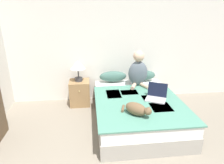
% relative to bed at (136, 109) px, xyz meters
% --- Properties ---
extents(wall_back, '(5.55, 0.05, 2.55)m').
position_rel_bed_xyz_m(wall_back, '(-0.16, 1.07, 1.05)').
color(wall_back, silver).
rests_on(wall_back, ground_plane).
extents(bed, '(1.44, 1.99, 0.45)m').
position_rel_bed_xyz_m(bed, '(0.00, 0.00, 0.00)').
color(bed, '#9E998E').
rests_on(bed, ground_plane).
extents(pillow_near, '(0.57, 0.22, 0.22)m').
position_rel_bed_xyz_m(pillow_near, '(-0.31, 0.86, 0.34)').
color(pillow_near, '#42665B').
rests_on(pillow_near, bed).
extents(pillow_far, '(0.57, 0.22, 0.22)m').
position_rel_bed_xyz_m(pillow_far, '(0.31, 0.86, 0.34)').
color(pillow_far, '#42665B').
rests_on(pillow_far, bed).
extents(person_sitting, '(0.39, 0.38, 0.70)m').
position_rel_bed_xyz_m(person_sitting, '(0.15, 0.59, 0.53)').
color(person_sitting, slate).
rests_on(person_sitting, bed).
extents(cat_tabby, '(0.40, 0.45, 0.18)m').
position_rel_bed_xyz_m(cat_tabby, '(-0.14, -0.58, 0.32)').
color(cat_tabby, brown).
rests_on(cat_tabby, bed).
extents(laptop_open, '(0.43, 0.41, 0.26)m').
position_rel_bed_xyz_m(laptop_open, '(0.31, -0.09, 0.28)').
color(laptop_open, '#B7B7BC').
rests_on(laptop_open, bed).
extents(nightstand, '(0.41, 0.42, 0.52)m').
position_rel_bed_xyz_m(nightstand, '(-1.02, 0.79, 0.03)').
color(nightstand, '#937047').
rests_on(nightstand, ground_plane).
extents(table_lamp, '(0.30, 0.30, 0.42)m').
position_rel_bed_xyz_m(table_lamp, '(-1.03, 0.80, 0.60)').
color(table_lamp, '#38383D').
rests_on(table_lamp, nightstand).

